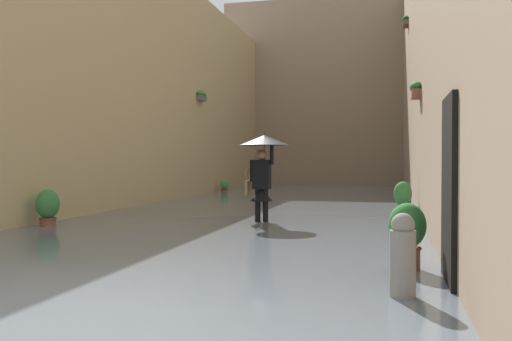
{
  "coord_description": "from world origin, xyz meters",
  "views": [
    {
      "loc": [
        -3.28,
        4.16,
        1.49
      ],
      "look_at": [
        -0.22,
        -8.21,
        1.24
      ],
      "focal_mm": 38.03,
      "sensor_mm": 36.0,
      "label": 1
    }
  ],
  "objects_px": {
    "person_wading": "(263,159)",
    "potted_plant_far_right": "(224,187)",
    "potted_plant_mid_right": "(48,208)",
    "potted_plant_near_left": "(407,235)",
    "potted_plant_far_left": "(403,200)",
    "mooring_bollard": "(403,262)"
  },
  "relations": [
    {
      "from": "potted_plant_far_left",
      "to": "mooring_bollard",
      "type": "distance_m",
      "value": 7.91
    },
    {
      "from": "potted_plant_far_left",
      "to": "potted_plant_near_left",
      "type": "xyz_separation_m",
      "value": [
        0.09,
        6.48,
        0.01
      ]
    },
    {
      "from": "potted_plant_near_left",
      "to": "mooring_bollard",
      "type": "xyz_separation_m",
      "value": [
        0.09,
        1.43,
        -0.07
      ]
    },
    {
      "from": "potted_plant_mid_right",
      "to": "potted_plant_far_left",
      "type": "height_order",
      "value": "potted_plant_far_left"
    },
    {
      "from": "potted_plant_mid_right",
      "to": "potted_plant_far_right",
      "type": "bearing_deg",
      "value": -90.15
    },
    {
      "from": "potted_plant_far_left",
      "to": "potted_plant_far_right",
      "type": "bearing_deg",
      "value": -50.35
    },
    {
      "from": "person_wading",
      "to": "potted_plant_far_right",
      "type": "bearing_deg",
      "value": -68.49
    },
    {
      "from": "potted_plant_mid_right",
      "to": "potted_plant_near_left",
      "type": "relative_size",
      "value": 0.92
    },
    {
      "from": "potted_plant_mid_right",
      "to": "potted_plant_far_right",
      "type": "relative_size",
      "value": 1.34
    },
    {
      "from": "potted_plant_mid_right",
      "to": "potted_plant_near_left",
      "type": "bearing_deg",
      "value": 157.93
    },
    {
      "from": "potted_plant_mid_right",
      "to": "potted_plant_far_left",
      "type": "relative_size",
      "value": 0.91
    },
    {
      "from": "potted_plant_far_right",
      "to": "mooring_bollard",
      "type": "xyz_separation_m",
      "value": [
        -6.96,
        16.52,
        0.13
      ]
    },
    {
      "from": "potted_plant_mid_right",
      "to": "mooring_bollard",
      "type": "relative_size",
      "value": 0.91
    },
    {
      "from": "potted_plant_far_left",
      "to": "potted_plant_near_left",
      "type": "distance_m",
      "value": 6.48
    },
    {
      "from": "person_wading",
      "to": "potted_plant_far_left",
      "type": "bearing_deg",
      "value": -147.73
    },
    {
      "from": "potted_plant_far_right",
      "to": "potted_plant_near_left",
      "type": "height_order",
      "value": "potted_plant_near_left"
    },
    {
      "from": "potted_plant_mid_right",
      "to": "potted_plant_far_left",
      "type": "bearing_deg",
      "value": -153.32
    },
    {
      "from": "potted_plant_mid_right",
      "to": "mooring_bollard",
      "type": "distance_m",
      "value": 8.21
    },
    {
      "from": "potted_plant_near_left",
      "to": "mooring_bollard",
      "type": "height_order",
      "value": "mooring_bollard"
    },
    {
      "from": "person_wading",
      "to": "potted_plant_mid_right",
      "type": "relative_size",
      "value": 2.38
    },
    {
      "from": "potted_plant_far_right",
      "to": "potted_plant_near_left",
      "type": "relative_size",
      "value": 0.69
    },
    {
      "from": "potted_plant_far_left",
      "to": "potted_plant_near_left",
      "type": "bearing_deg",
      "value": 89.16
    }
  ]
}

